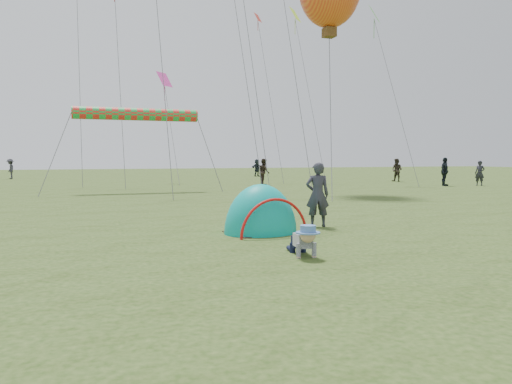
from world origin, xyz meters
name	(u,v)px	position (x,y,z in m)	size (l,w,h in m)	color
ground	(344,248)	(0.00, 0.00, 0.00)	(140.00, 140.00, 0.00)	#203B0F
crawling_toddler	(304,240)	(-1.10, -0.47, 0.30)	(0.55, 0.79, 0.61)	black
popup_tent	(261,233)	(-0.84, 2.40, 0.00)	(1.79, 1.47, 2.32)	#078C9A
standing_adult	(317,195)	(0.91, 2.90, 0.83)	(0.60, 0.40, 1.65)	#2D2C36
crowd_person_0	(480,173)	(19.04, 15.96, 0.79)	(0.57, 0.38, 1.58)	#212229
crowd_person_1	(397,170)	(17.33, 22.12, 0.84)	(0.82, 0.64, 1.69)	#2F2820
crowd_person_2	(445,172)	(16.75, 16.46, 0.89)	(1.04, 0.43, 1.77)	black
crowd_person_5	(257,168)	(11.26, 35.20, 0.81)	(1.50, 0.48, 1.61)	black
crowd_person_7	(264,172)	(6.57, 21.29, 0.85)	(0.83, 0.64, 1.70)	black
crowd_person_9	(10,169)	(-9.79, 37.30, 0.83)	(1.07, 0.62, 1.66)	#2F2E36
rainbow_tube_kite	(137,114)	(-1.81, 17.86, 3.99)	(0.64, 0.64, 6.30)	red
diamond_kite_0	(258,18)	(8.39, 27.32, 12.26)	(0.76, 0.76, 0.00)	red
diamond_kite_3	(374,14)	(14.22, 20.67, 11.35)	(1.28, 1.28, 0.00)	#52B438
diamond_kite_5	(164,79)	(1.38, 27.71, 7.36)	(1.22, 1.22, 0.00)	#EE3CAC
diamond_kite_8	(295,15)	(10.64, 25.53, 12.23)	(1.15, 1.15, 0.00)	#C7F629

